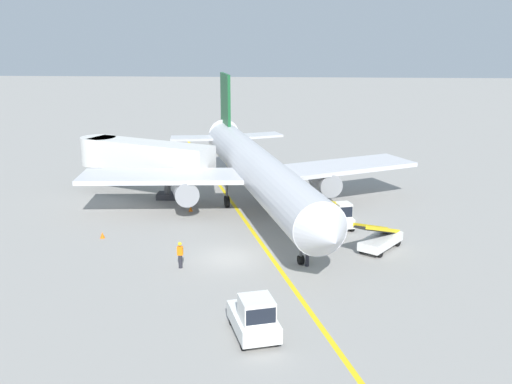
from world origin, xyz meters
name	(u,v)px	position (x,y,z in m)	size (l,w,h in m)	color
ground_plane	(229,258)	(0.00, 0.00, 0.00)	(300.00, 300.00, 0.00)	gray
taxi_line_yellow	(254,233)	(1.33, 5.00, 0.00)	(0.30, 80.00, 0.01)	yellow
airliner	(257,170)	(1.17, 10.82, 3.42)	(27.76, 34.62, 10.10)	silver
jet_bridge	(137,156)	(-9.69, 15.13, 3.54)	(12.84, 7.49, 4.85)	silver
pushback_tug	(254,318)	(2.31, -10.22, 0.99)	(2.91, 4.01, 2.20)	silver
baggage_tug_near_wing	(342,217)	(7.73, 6.37, 0.93)	(1.97, 2.68, 2.10)	silver
belt_loader_forward_hold	(380,239)	(9.97, 2.11, 0.78)	(3.85, 4.84, 2.59)	silver
belt_loader_aft_hold	(334,213)	(7.31, 7.87, 0.78)	(2.84, 5.14, 2.59)	silver
ground_crew_marshaller	(180,254)	(-2.83, -1.81, 0.91)	(0.36, 0.24, 1.70)	#26262D
ground_crew_wing_walker	(307,252)	(5.04, -1.05, 0.91)	(0.36, 0.24, 1.70)	#26262D
safety_cone_nose_left	(191,209)	(-4.18, 10.17, 0.22)	(0.36, 0.36, 0.44)	orange
safety_cone_nose_right	(102,235)	(-9.38, 3.34, 0.22)	(0.36, 0.36, 0.44)	orange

